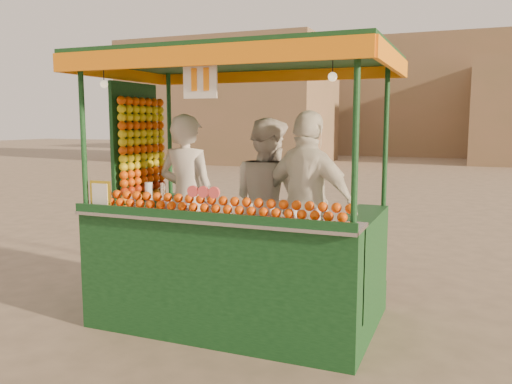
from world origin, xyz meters
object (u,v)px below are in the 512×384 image
at_px(vendor_right, 308,205).
at_px(vendor_middle, 268,201).
at_px(juice_cart, 229,237).
at_px(vendor_left, 187,199).

bearing_deg(vendor_right, vendor_middle, -10.46).
bearing_deg(vendor_middle, juice_cart, 91.79).
bearing_deg(vendor_left, juice_cart, 165.63).
xyz_separation_m(vendor_middle, vendor_right, (0.54, -0.31, 0.04)).
height_order(juice_cart, vendor_middle, juice_cart).
height_order(vendor_left, vendor_middle, vendor_left).
distance_m(vendor_left, vendor_middle, 0.86).
relative_size(vendor_middle, vendor_right, 0.96).
bearing_deg(juice_cart, vendor_right, 11.50).
xyz_separation_m(vendor_left, vendor_right, (1.35, -0.01, 0.02)).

